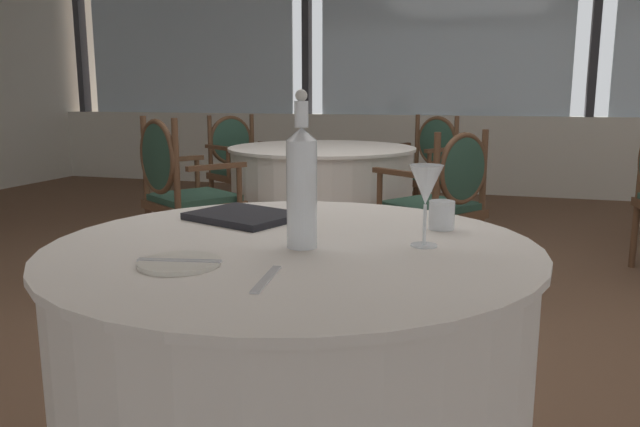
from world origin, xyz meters
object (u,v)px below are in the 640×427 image
object	(u,v)px
dining_chair_1_1	(180,186)
dining_chair_1_3	(425,164)
water_tumbler	(442,215)
menu_book	(244,216)
side_plate	(180,263)
water_bottle	(302,184)
dining_chair_1_2	(442,196)
wine_glass	(426,187)
dining_chair_1_0	(240,162)

from	to	relation	value
dining_chair_1_1	dining_chair_1_3	world-z (taller)	dining_chair_1_1
water_tumbler	menu_book	world-z (taller)	water_tumbler
side_plate	menu_book	xyz separation A→B (m)	(-0.07, 0.49, 0.01)
water_bottle	dining_chair_1_3	world-z (taller)	water_bottle
water_bottle	menu_book	world-z (taller)	water_bottle
dining_chair_1_2	side_plate	bearing A→B (deg)	115.96
side_plate	dining_chair_1_1	size ratio (longest dim) A/B	0.18
side_plate	menu_book	size ratio (longest dim) A/B	0.61
dining_chair_1_3	dining_chair_1_2	bearing A→B (deg)	44.93
dining_chair_1_2	wine_glass	bearing A→B (deg)	128.38
wine_glass	water_tumbler	distance (m)	0.23
side_plate	wine_glass	xyz separation A→B (m)	(0.48, 0.32, 0.14)
dining_chair_1_0	dining_chair_1_1	world-z (taller)	dining_chair_1_1
dining_chair_1_2	dining_chair_1_3	world-z (taller)	dining_chair_1_3
dining_chair_1_0	dining_chair_1_3	size ratio (longest dim) A/B	1.00
water_bottle	water_tumbler	bearing A→B (deg)	45.40
side_plate	dining_chair_1_0	distance (m)	3.77
dining_chair_1_2	dining_chair_1_3	bearing A→B (deg)	-45.07
dining_chair_1_3	menu_book	bearing A→B (deg)	32.11
wine_glass	dining_chair_1_1	bearing A→B (deg)	133.80
side_plate	wine_glass	bearing A→B (deg)	33.90
water_bottle	dining_chair_1_0	xyz separation A→B (m)	(-1.63, 3.26, -0.34)
side_plate	dining_chair_1_2	distance (m)	2.34
side_plate	dining_chair_1_2	bearing A→B (deg)	82.01
dining_chair_1_2	water_bottle	bearing A→B (deg)	120.56
wine_glass	water_tumbler	world-z (taller)	wine_glass
dining_chair_1_0	dining_chair_1_2	distance (m)	2.12
side_plate	dining_chair_1_0	bearing A→B (deg)	112.31
dining_chair_1_0	dining_chair_1_1	size ratio (longest dim) A/B	0.95
wine_glass	dining_chair_1_3	bearing A→B (deg)	97.24
water_bottle	dining_chair_1_2	size ratio (longest dim) A/B	0.41
menu_book	dining_chair_1_3	distance (m)	3.29
dining_chair_1_1	dining_chair_1_2	xyz separation A→B (m)	(1.47, 0.29, -0.04)
water_tumbler	dining_chair_1_2	world-z (taller)	dining_chair_1_2
water_tumbler	dining_chair_1_0	world-z (taller)	dining_chair_1_0
wine_glass	water_tumbler	bearing A→B (deg)	84.64
water_bottle	dining_chair_1_3	bearing A→B (deg)	92.61
water_bottle	wine_glass	size ratio (longest dim) A/B	1.89
menu_book	dining_chair_1_0	size ratio (longest dim) A/B	0.31
wine_glass	menu_book	xyz separation A→B (m)	(-0.54, 0.17, -0.13)
dining_chair_1_3	dining_chair_1_0	bearing A→B (deg)	-44.98
wine_glass	dining_chair_1_2	world-z (taller)	wine_glass
water_bottle	dining_chair_1_1	xyz separation A→B (m)	(-1.35, 1.79, -0.32)
dining_chair_1_1	dining_chair_1_0	bearing A→B (deg)	44.88
menu_book	dining_chair_1_1	world-z (taller)	dining_chair_1_1
water_tumbler	dining_chair_1_0	size ratio (longest dim) A/B	0.08
side_plate	water_tumbler	size ratio (longest dim) A/B	2.28
water_bottle	wine_glass	bearing A→B (deg)	18.98
water_tumbler	dining_chair_1_1	world-z (taller)	dining_chair_1_1
wine_glass	dining_chair_1_2	bearing A→B (deg)	94.43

